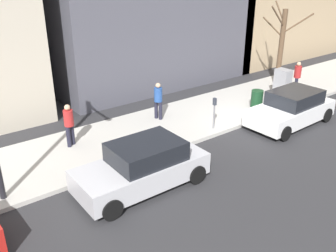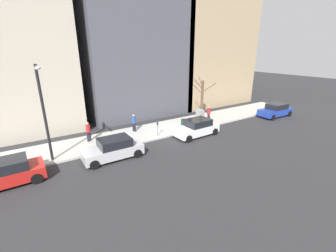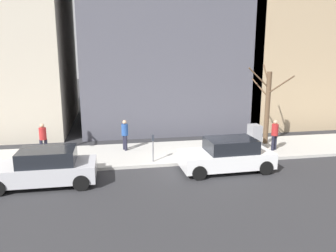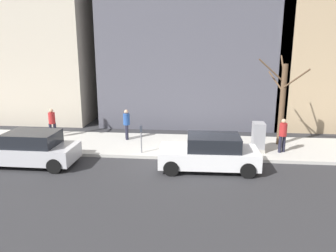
% 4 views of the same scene
% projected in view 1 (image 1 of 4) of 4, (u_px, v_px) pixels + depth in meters
% --- Properties ---
extents(ground_plane, '(120.00, 120.00, 0.00)m').
position_uv_depth(ground_plane, '(252.00, 124.00, 16.58)').
color(ground_plane, '#2B2B2D').
extents(sidewalk, '(4.00, 36.00, 0.15)m').
position_uv_depth(sidewalk, '(220.00, 109.00, 18.01)').
color(sidewalk, '#B2AFA8').
rests_on(sidewalk, ground).
extents(parked_car_white, '(2.02, 4.24, 1.52)m').
position_uv_depth(parked_car_white, '(291.00, 108.00, 16.27)').
color(parked_car_white, white).
rests_on(parked_car_white, ground).
extents(parked_car_silver, '(1.95, 4.21, 1.52)m').
position_uv_depth(parked_car_silver, '(143.00, 166.00, 11.69)').
color(parked_car_silver, '#B7B7BC').
rests_on(parked_car_silver, ground).
extents(parking_meter, '(0.14, 0.10, 1.35)m').
position_uv_depth(parking_meter, '(214.00, 110.00, 15.45)').
color(parking_meter, slate).
rests_on(parking_meter, sidewalk).
extents(utility_box, '(0.83, 0.61, 1.43)m').
position_uv_depth(utility_box, '(282.00, 83.00, 19.24)').
color(utility_box, '#A8A399').
rests_on(utility_box, sidewalk).
extents(bare_tree, '(2.17, 2.23, 4.57)m').
position_uv_depth(bare_tree, '(281.00, 46.00, 20.28)').
color(bare_tree, brown).
rests_on(bare_tree, sidewalk).
extents(trash_bin, '(0.56, 0.56, 0.90)m').
position_uv_depth(trash_bin, '(257.00, 100.00, 17.72)').
color(trash_bin, '#14381E').
rests_on(trash_bin, sidewalk).
extents(pedestrian_near_meter, '(0.36, 0.37, 1.66)m').
position_uv_depth(pedestrian_near_meter, '(297.00, 75.00, 19.73)').
color(pedestrian_near_meter, '#1E1E2D').
rests_on(pedestrian_near_meter, sidewalk).
extents(pedestrian_midblock, '(0.39, 0.36, 1.66)m').
position_uv_depth(pedestrian_midblock, '(158.00, 99.00, 16.37)').
color(pedestrian_midblock, '#1E1E2D').
rests_on(pedestrian_midblock, sidewalk).
extents(pedestrian_far_corner, '(0.36, 0.37, 1.66)m').
position_uv_depth(pedestrian_far_corner, '(69.00, 123.00, 13.96)').
color(pedestrian_far_corner, '#1E1E2D').
rests_on(pedestrian_far_corner, sidewalk).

